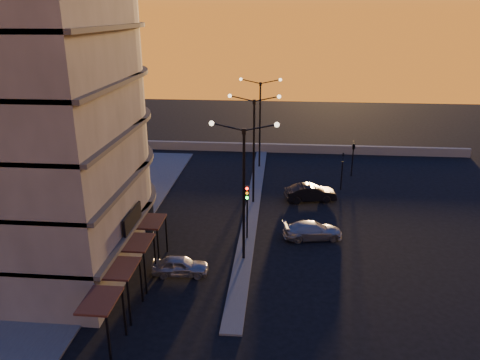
% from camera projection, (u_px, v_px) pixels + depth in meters
% --- Properties ---
extents(ground, '(120.00, 120.00, 0.00)m').
position_uv_depth(ground, '(244.00, 259.00, 31.65)').
color(ground, black).
rests_on(ground, ground).
extents(sidewalk_west, '(5.00, 40.00, 0.12)m').
position_uv_depth(sidewalk_west, '(113.00, 227.00, 36.28)').
color(sidewalk_west, '#4F4E4C').
rests_on(sidewalk_west, ground).
extents(median, '(1.20, 36.00, 0.12)m').
position_uv_depth(median, '(253.00, 202.00, 41.00)').
color(median, '#4F4E4C').
rests_on(median, ground).
extents(parapet, '(44.00, 0.50, 1.00)m').
position_uv_depth(parapet, '(279.00, 148.00, 55.66)').
color(parapet, slate).
rests_on(parapet, ground).
extents(building, '(14.35, 17.08, 25.00)m').
position_uv_depth(building, '(18.00, 79.00, 28.84)').
color(building, '#605B54').
rests_on(building, ground).
extents(streetlamp_near, '(4.32, 0.32, 9.51)m').
position_uv_depth(streetlamp_near, '(244.00, 182.00, 29.75)').
color(streetlamp_near, black).
rests_on(streetlamp_near, ground).
extents(streetlamp_mid, '(4.32, 0.32, 9.51)m').
position_uv_depth(streetlamp_mid, '(254.00, 141.00, 39.12)').
color(streetlamp_mid, black).
rests_on(streetlamp_mid, ground).
extents(streetlamp_far, '(4.32, 0.32, 9.51)m').
position_uv_depth(streetlamp_far, '(260.00, 116.00, 48.49)').
color(streetlamp_far, black).
rests_on(streetlamp_far, ground).
extents(traffic_light_main, '(0.28, 0.44, 4.25)m').
position_uv_depth(traffic_light_main, '(247.00, 204.00, 33.36)').
color(traffic_light_main, black).
rests_on(traffic_light_main, ground).
extents(signal_east_a, '(0.13, 0.16, 3.60)m').
position_uv_depth(signal_east_a, '(342.00, 170.00, 43.42)').
color(signal_east_a, black).
rests_on(signal_east_a, ground).
extents(signal_east_b, '(0.42, 1.99, 3.60)m').
position_uv_depth(signal_east_b, '(354.00, 147.00, 46.64)').
color(signal_east_b, black).
rests_on(signal_east_b, ground).
extents(car_hatchback, '(3.67, 1.68, 1.22)m').
position_uv_depth(car_hatchback, '(180.00, 266.00, 29.65)').
color(car_hatchback, gray).
rests_on(car_hatchback, ground).
extents(car_sedan, '(4.72, 2.43, 1.48)m').
position_uv_depth(car_sedan, '(310.00, 193.00, 41.21)').
color(car_sedan, black).
rests_on(car_sedan, ground).
extents(car_wagon, '(4.60, 2.52, 1.26)m').
position_uv_depth(car_wagon, '(313.00, 230.00, 34.40)').
color(car_wagon, '#94979A').
rests_on(car_wagon, ground).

